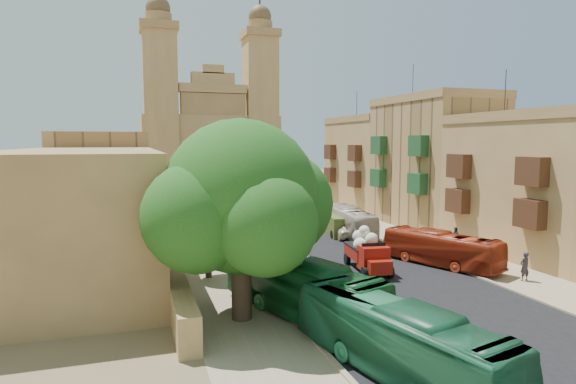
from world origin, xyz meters
TOP-DOWN VIEW (x-y plane):
  - ground at (0.00, 0.00)m, footprint 260.00×260.00m
  - road_surface at (0.00, 30.00)m, footprint 14.00×140.00m
  - sidewalk_east at (9.50, 30.00)m, footprint 5.00×140.00m
  - sidewalk_west at (-9.50, 30.00)m, footprint 5.00×140.00m
  - kerb_east at (7.00, 30.00)m, footprint 0.25×140.00m
  - kerb_west at (-7.00, 30.00)m, footprint 0.25×140.00m
  - townhouse_b at (15.95, 11.00)m, footprint 9.00×14.00m
  - townhouse_c at (15.95, 25.00)m, footprint 9.00×14.00m
  - townhouse_d at (15.95, 39.00)m, footprint 9.00×14.00m
  - west_wall at (-12.50, 20.00)m, footprint 1.00×40.00m
  - west_building_low at (-18.00, 18.00)m, footprint 10.00×28.00m
  - west_building_mid at (-18.00, 44.00)m, footprint 10.00×22.00m
  - church at (-0.00, 78.61)m, footprint 28.00×22.50m
  - ficus_tree at (-9.41, 4.01)m, footprint 10.11×9.30m
  - street_tree_a at (-10.00, 12.00)m, footprint 3.41×3.41m
  - street_tree_b at (-10.00, 24.00)m, footprint 3.19×3.19m
  - street_tree_c at (-10.00, 36.00)m, footprint 2.93×2.93m
  - street_tree_d at (-10.00, 48.00)m, footprint 2.90×2.90m
  - red_truck at (0.83, 10.36)m, footprint 2.68×5.42m
  - olive_pickup at (4.00, 22.99)m, footprint 2.54×4.84m
  - bus_green_south at (-5.09, -3.65)m, footprint 4.88×10.52m
  - bus_green_north at (-6.50, 3.39)m, footprint 6.07×10.83m
  - bus_red_east at (6.50, 9.96)m, footprint 5.46×9.06m
  - bus_cream_east at (5.10, 22.49)m, footprint 3.31×9.88m
  - car_blue_a at (-2.52, 14.70)m, footprint 2.17×3.39m
  - car_white_a at (-4.99, 25.31)m, footprint 1.68×3.72m
  - car_cream at (4.41, 21.84)m, footprint 3.14×5.41m
  - car_dkblue at (-3.44, 47.91)m, footprint 3.51×4.90m
  - car_white_b at (4.24, 43.07)m, footprint 2.34×3.66m
  - car_blue_b at (-2.43, 60.12)m, footprint 2.09×3.96m
  - pedestrian_a at (9.33, 5.02)m, footprint 0.71×0.49m
  - pedestrian_c at (10.89, 14.14)m, footprint 0.54×1.15m

SIDE VIEW (x-z plane):
  - ground at x=0.00m, z-range 0.00..0.00m
  - road_surface at x=0.00m, z-range 0.00..0.01m
  - sidewalk_east at x=9.50m, z-range 0.00..0.01m
  - sidewalk_west at x=-9.50m, z-range 0.00..0.01m
  - kerb_east at x=7.00m, z-range 0.00..0.12m
  - kerb_west at x=-7.00m, z-range 0.00..0.12m
  - car_blue_a at x=-2.52m, z-range 0.00..1.07m
  - car_white_b at x=4.24m, z-range 0.00..1.16m
  - car_white_a at x=-4.99m, z-range 0.00..1.19m
  - car_blue_b at x=-2.43m, z-range 0.00..1.24m
  - car_dkblue at x=-3.44m, z-range 0.00..1.32m
  - car_cream at x=4.41m, z-range 0.00..1.42m
  - west_wall at x=-12.50m, z-range 0.00..1.80m
  - olive_pickup at x=4.00m, z-range -0.02..1.90m
  - pedestrian_a at x=9.33m, z-range 0.00..1.89m
  - pedestrian_c at x=10.89m, z-range 0.00..1.91m
  - bus_red_east at x=6.50m, z-range 0.00..2.50m
  - red_truck at x=0.83m, z-range -0.18..2.86m
  - bus_cream_east at x=5.10m, z-range 0.00..2.70m
  - bus_green_south at x=-5.09m, z-range 0.00..2.85m
  - bus_green_north at x=-6.50m, z-range 0.00..2.96m
  - street_tree_d at x=-10.00m, z-range 0.75..5.21m
  - street_tree_c at x=-10.00m, z-range 0.76..5.25m
  - street_tree_b at x=-10.00m, z-range 0.83..5.73m
  - street_tree_a at x=-10.00m, z-range 0.89..6.14m
  - west_building_low at x=-18.00m, z-range 0.00..8.40m
  - west_building_mid at x=-18.00m, z-range 0.00..10.00m
  - townhouse_b at x=15.95m, z-range -1.79..13.11m
  - ficus_tree at x=-9.41m, z-range 0.92..11.03m
  - townhouse_d at x=15.95m, z-range -1.79..14.11m
  - townhouse_c at x=15.95m, z-range -1.79..15.61m
  - church at x=0.00m, z-range -8.63..27.67m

